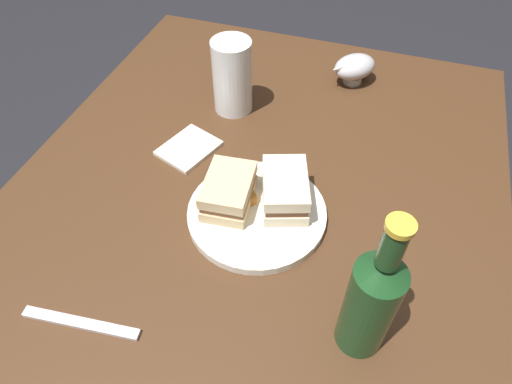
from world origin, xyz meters
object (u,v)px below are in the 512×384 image
at_px(sandwich_half_left, 285,190).
at_px(napkin, 189,148).
at_px(sandwich_half_right, 229,191).
at_px(cider_bottle, 371,301).
at_px(gravy_boat, 354,67).
at_px(plate, 257,213).
at_px(fork, 81,323).
at_px(pint_glass, 233,81).

height_order(sandwich_half_left, napkin, sandwich_half_left).
relative_size(sandwich_half_right, cider_bottle, 0.44).
distance_m(gravy_boat, napkin, 0.43).
bearing_deg(plate, gravy_boat, -10.65).
height_order(gravy_boat, napkin, gravy_boat).
relative_size(cider_bottle, fork, 1.47).
distance_m(cider_bottle, napkin, 0.49).
height_order(plate, pint_glass, pint_glass).
xyz_separation_m(plate, sandwich_half_left, (0.03, -0.04, 0.04)).
bearing_deg(gravy_boat, cider_bottle, -168.92).
distance_m(pint_glass, fork, 0.55).
bearing_deg(napkin, plate, -123.23).
bearing_deg(gravy_boat, plate, 169.35).
height_order(pint_glass, cider_bottle, cider_bottle).
bearing_deg(sandwich_half_right, fork, 155.01).
bearing_deg(pint_glass, cider_bottle, -141.50).
height_order(cider_bottle, napkin, cider_bottle).
bearing_deg(sandwich_half_left, fork, 144.35).
bearing_deg(sandwich_half_left, napkin, 69.02).
height_order(pint_glass, gravy_boat, pint_glass).
bearing_deg(pint_glass, sandwich_half_right, -161.31).
relative_size(sandwich_half_left, cider_bottle, 0.50).
relative_size(plate, cider_bottle, 0.92).
xyz_separation_m(sandwich_half_left, gravy_boat, (0.42, -0.05, -0.01)).
xyz_separation_m(sandwich_half_left, napkin, (0.09, 0.22, -0.04)).
height_order(sandwich_half_right, napkin, sandwich_half_right).
xyz_separation_m(plate, gravy_boat, (0.45, -0.09, 0.03)).
distance_m(pint_glass, gravy_boat, 0.29).
distance_m(sandwich_half_left, napkin, 0.24).
bearing_deg(napkin, gravy_boat, -38.88).
distance_m(cider_bottle, fork, 0.41).
bearing_deg(sandwich_half_right, pint_glass, 18.69).
relative_size(sandwich_half_left, fork, 0.74).
height_order(sandwich_half_right, fork, sandwich_half_right).
xyz_separation_m(sandwich_half_left, fork, (-0.31, 0.22, -0.04)).
xyz_separation_m(napkin, fork, (-0.39, -0.00, -0.00)).
height_order(sandwich_half_left, pint_glass, pint_glass).
height_order(sandwich_half_left, sandwich_half_right, sandwich_half_left).
distance_m(gravy_boat, fork, 0.77).
bearing_deg(fork, plate, -129.73).
bearing_deg(cider_bottle, plate, 51.41).
height_order(pint_glass, napkin, pint_glass).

